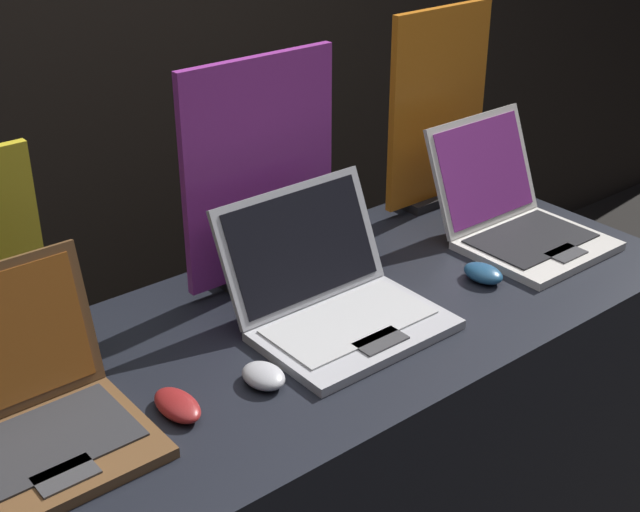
{
  "coord_description": "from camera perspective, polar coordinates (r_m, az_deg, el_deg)",
  "views": [
    {
      "loc": [
        -1.01,
        -0.88,
        1.94
      ],
      "look_at": [
        -0.0,
        0.36,
        1.11
      ],
      "focal_mm": 50.0,
      "sensor_mm": 36.0,
      "label": 1
    }
  ],
  "objects": [
    {
      "name": "mouse_front",
      "position": [
        1.62,
        -9.11,
        -9.41
      ],
      "size": [
        0.07,
        0.12,
        0.03
      ],
      "color": "maroon",
      "rests_on": "display_counter"
    },
    {
      "name": "laptop_back",
      "position": [
        2.24,
        12.42,
        2.55
      ],
      "size": [
        0.33,
        0.38,
        0.28
      ],
      "color": "silver",
      "rests_on": "display_counter"
    },
    {
      "name": "promo_stand_middle",
      "position": [
        1.94,
        -3.85,
        5.04
      ],
      "size": [
        0.38,
        0.07,
        0.51
      ],
      "color": "black",
      "rests_on": "display_counter"
    },
    {
      "name": "display_counter",
      "position": [
        2.16,
        0.05,
        -15.05
      ],
      "size": [
        1.72,
        0.71,
        0.96
      ],
      "color": "black",
      "rests_on": "ground_plane"
    },
    {
      "name": "wall_back",
      "position": [
        2.75,
        -17.36,
        14.74
      ],
      "size": [
        8.0,
        0.05,
        2.8
      ],
      "color": "black",
      "rests_on": "ground_plane"
    },
    {
      "name": "mouse_middle",
      "position": [
        1.68,
        -3.64,
        -7.66
      ],
      "size": [
        0.07,
        0.1,
        0.03
      ],
      "color": "#B2B2B7",
      "rests_on": "display_counter"
    },
    {
      "name": "mouse_back",
      "position": [
        2.05,
        10.4,
        -1.09
      ],
      "size": [
        0.07,
        0.1,
        0.04
      ],
      "color": "navy",
      "rests_on": "display_counter"
    },
    {
      "name": "promo_stand_back",
      "position": [
        2.34,
        7.53,
        9.0
      ],
      "size": [
        0.33,
        0.07,
        0.52
      ],
      "color": "black",
      "rests_on": "display_counter"
    },
    {
      "name": "laptop_middle",
      "position": [
        1.84,
        0.87,
        -2.58
      ],
      "size": [
        0.38,
        0.36,
        0.25
      ],
      "color": "#B7B7BC",
      "rests_on": "display_counter"
    },
    {
      "name": "laptop_front",
      "position": [
        1.59,
        -18.36,
        -9.35
      ],
      "size": [
        0.35,
        0.33,
        0.28
      ],
      "color": "brown",
      "rests_on": "display_counter"
    }
  ]
}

